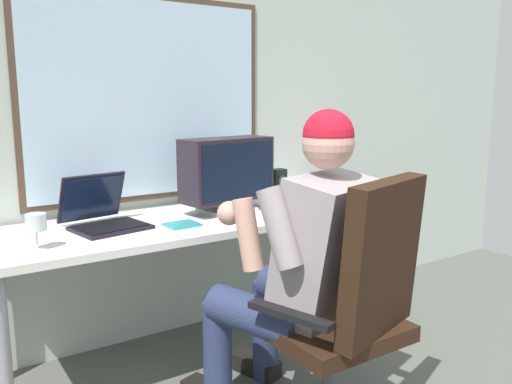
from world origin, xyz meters
TOP-DOWN VIEW (x-y plane):
  - wall_rear at (-0.00, 2.74)m, footprint 5.85×0.08m
  - desk at (-0.05, 2.35)m, footprint 1.87×0.65m
  - office_chair at (0.16, 1.42)m, footprint 0.63×0.57m
  - person_seated at (0.10, 1.67)m, footprint 0.64×0.82m
  - crt_monitor at (0.20, 2.38)m, footprint 0.49×0.25m
  - laptop at (-0.43, 2.42)m, footprint 0.36×0.38m
  - wine_glass at (-0.75, 2.20)m, footprint 0.08×0.08m
  - desk_speaker at (0.57, 2.47)m, footprint 0.10×0.08m
  - cd_case at (-0.13, 2.24)m, footprint 0.15×0.13m

SIDE VIEW (x-z plane):
  - office_chair at x=0.16m, z-range 0.06..1.08m
  - desk at x=-0.05m, z-range 0.27..0.99m
  - person_seated at x=0.10m, z-range 0.03..1.28m
  - cd_case at x=-0.13m, z-range 0.72..0.73m
  - laptop at x=-0.43m, z-range 0.66..0.90m
  - desk_speaker at x=0.57m, z-range 0.72..0.90m
  - wine_glass at x=-0.75m, z-range 0.75..0.89m
  - crt_monitor at x=0.20m, z-range 0.74..1.11m
  - wall_rear at x=0.00m, z-range 0.00..2.81m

